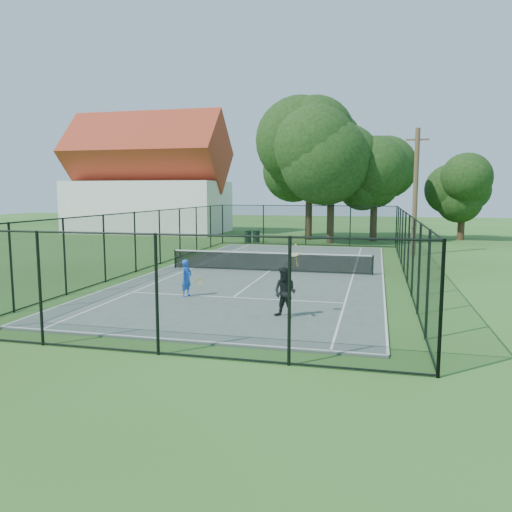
% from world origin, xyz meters
% --- Properties ---
extents(ground, '(120.00, 120.00, 0.00)m').
position_xyz_m(ground, '(0.00, 0.00, 0.00)').
color(ground, '#314D1A').
extents(tennis_court, '(11.00, 24.00, 0.06)m').
position_xyz_m(tennis_court, '(0.00, 0.00, 0.03)').
color(tennis_court, '#4E5C56').
rests_on(tennis_court, ground).
extents(tennis_net, '(10.08, 0.08, 0.95)m').
position_xyz_m(tennis_net, '(0.00, 0.00, 0.58)').
color(tennis_net, black).
rests_on(tennis_net, tennis_court).
extents(fence, '(13.10, 26.10, 3.00)m').
position_xyz_m(fence, '(0.00, 0.00, 1.50)').
color(fence, black).
rests_on(fence, ground).
extents(tree_near_left, '(7.91, 7.91, 10.31)m').
position_xyz_m(tree_near_left, '(-0.42, 17.70, 6.35)').
color(tree_near_left, '#332114').
rests_on(tree_near_left, ground).
extents(tree_near_mid, '(6.98, 6.98, 9.13)m').
position_xyz_m(tree_near_mid, '(1.61, 15.24, 5.63)').
color(tree_near_mid, '#332114').
rests_on(tree_near_mid, ground).
extents(tree_near_right, '(5.43, 5.43, 7.49)m').
position_xyz_m(tree_near_right, '(4.87, 17.62, 4.76)').
color(tree_near_right, '#332114').
rests_on(tree_near_right, ground).
extents(tree_far_right, '(4.71, 4.71, 6.23)m').
position_xyz_m(tree_far_right, '(11.96, 20.36, 3.85)').
color(tree_far_right, '#332114').
rests_on(tree_far_right, ground).
extents(building, '(15.30, 8.15, 11.87)m').
position_xyz_m(building, '(-17.00, 22.00, 4.93)').
color(building, silver).
rests_on(building, ground).
extents(trash_bin_left, '(0.58, 0.58, 0.94)m').
position_xyz_m(trash_bin_left, '(-4.78, 14.20, 0.47)').
color(trash_bin_left, black).
rests_on(trash_bin_left, ground).
extents(trash_bin_right, '(0.58, 0.58, 0.95)m').
position_xyz_m(trash_bin_right, '(-4.13, 14.37, 0.48)').
color(trash_bin_right, black).
rests_on(trash_bin_right, ground).
extents(utility_pole, '(1.40, 0.30, 7.90)m').
position_xyz_m(utility_pole, '(7.43, 9.00, 4.01)').
color(utility_pole, '#4C3823').
rests_on(utility_pole, ground).
extents(player_blue, '(0.82, 0.58, 1.40)m').
position_xyz_m(player_blue, '(-1.76, -6.60, 0.76)').
color(player_blue, blue).
rests_on(player_blue, tennis_court).
extents(player_black, '(0.92, 1.13, 2.26)m').
position_xyz_m(player_black, '(2.41, -8.87, 0.85)').
color(player_black, black).
rests_on(player_black, tennis_court).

